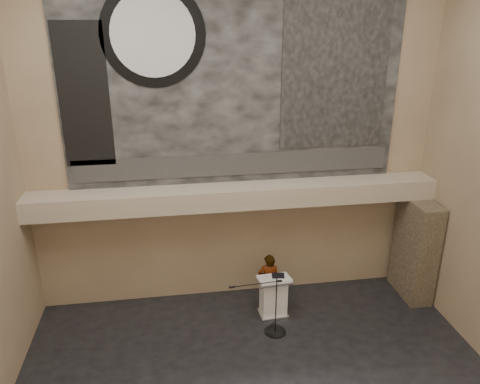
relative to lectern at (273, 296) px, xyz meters
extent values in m
cube|color=#886E56|center=(-0.77, 1.27, 3.70)|extent=(10.00, 0.02, 8.50)
cube|color=#886E56|center=(-0.77, -6.73, 3.70)|extent=(10.00, 0.02, 8.50)
cube|color=tan|center=(-0.77, 0.87, 2.40)|extent=(10.00, 0.80, 0.50)
cylinder|color=#B2893D|center=(-2.37, 0.82, 2.12)|extent=(0.04, 0.04, 0.06)
cylinder|color=#B2893D|center=(1.13, 0.82, 2.12)|extent=(0.04, 0.04, 0.06)
cube|color=black|center=(-0.77, 1.24, 5.15)|extent=(8.00, 0.05, 5.00)
cube|color=#2C2C2C|center=(-0.77, 1.20, 3.10)|extent=(7.76, 0.02, 0.55)
cylinder|color=black|center=(-2.57, 1.20, 6.15)|extent=(2.30, 0.02, 2.30)
cylinder|color=silver|center=(-2.57, 1.18, 6.15)|extent=(1.84, 0.02, 1.84)
cube|color=black|center=(1.63, 1.20, 5.25)|extent=(2.60, 0.02, 3.60)
cube|color=black|center=(-4.17, 1.20, 4.85)|extent=(1.10, 0.02, 3.20)
cube|color=#423628|center=(3.88, 0.42, 0.80)|extent=(0.60, 1.40, 2.70)
cube|color=silver|center=(0.00, 0.00, -0.51)|extent=(0.73, 0.58, 0.08)
cube|color=white|center=(0.00, 0.00, 0.01)|extent=(0.64, 0.47, 0.96)
cube|color=white|center=(0.00, -0.02, 0.52)|extent=(0.82, 0.61, 0.14)
cube|color=black|center=(0.11, 0.03, 0.56)|extent=(0.34, 0.29, 0.04)
cube|color=silver|center=(-0.06, 0.00, 0.55)|extent=(0.27, 0.35, 0.00)
imported|color=beige|center=(-0.04, 0.38, 0.21)|extent=(0.60, 0.44, 1.52)
cylinder|color=black|center=(-0.09, -0.66, -0.54)|extent=(0.52, 0.52, 0.02)
cylinder|color=black|center=(-0.09, -0.66, 0.19)|extent=(0.03, 0.03, 1.48)
cylinder|color=black|center=(-0.62, -0.70, 0.84)|extent=(1.17, 0.11, 0.02)
camera|label=1|loc=(-2.34, -9.65, 6.59)|focal=35.00mm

